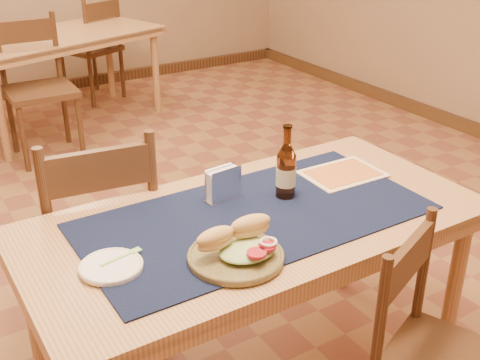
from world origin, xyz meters
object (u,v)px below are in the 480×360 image
main_table (255,237)px  sandwich_plate (238,249)px  chair_main_near (439,359)px  chair_main_far (99,235)px  beer_bottle (286,171)px  back_table (58,45)px  napkin_holder (223,184)px

main_table → sandwich_plate: (-0.19, -0.20, 0.12)m
chair_main_near → sandwich_plate: sandwich_plate is taller
chair_main_far → beer_bottle: bearing=-42.0°
sandwich_plate → back_table: bearing=82.4°
chair_main_near → sandwich_plate: (-0.48, 0.42, 0.34)m
chair_main_far → chair_main_near: bearing=-60.3°
napkin_holder → sandwich_plate: bearing=-114.0°
chair_main_far → beer_bottle: 0.83m
main_table → beer_bottle: beer_bottle is taller
sandwich_plate → napkin_holder: size_ratio=2.06×
back_table → chair_main_near: chair_main_near is taller
chair_main_far → chair_main_near: size_ratio=1.14×
chair_main_near → beer_bottle: bearing=99.5°
back_table → napkin_holder: napkin_holder is taller
main_table → chair_main_far: 0.70m
back_table → sandwich_plate: 3.52m
chair_main_near → sandwich_plate: size_ratio=2.91×
chair_main_far → sandwich_plate: chair_main_far is taller
chair_main_far → napkin_holder: 0.61m
chair_main_near → chair_main_far: bearing=119.7°
main_table → chair_main_far: size_ratio=1.62×
chair_main_near → napkin_holder: size_ratio=5.99×
back_table → chair_main_near: size_ratio=2.05×
sandwich_plate → beer_bottle: size_ratio=1.08×
chair_main_far → napkin_holder: bearing=-48.5°
back_table → beer_bottle: size_ratio=6.43×
back_table → sandwich_plate: sandwich_plate is taller
main_table → napkin_holder: size_ratio=11.11×
back_table → chair_main_near: bearing=-89.8°
sandwich_plate → napkin_holder: napkin_holder is taller
chair_main_near → napkin_holder: napkin_holder is taller
back_table → napkin_holder: 3.14m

